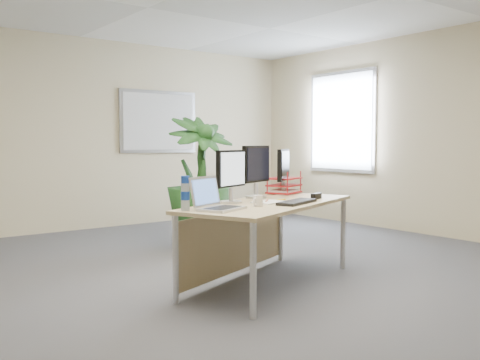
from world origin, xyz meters
TOP-DOWN VIEW (x-y plane):
  - floor at (0.00, 0.00)m, footprint 8.00×8.00m
  - back_wall at (0.00, 4.00)m, footprint 7.00×0.04m
  - whiteboard at (1.20, 3.97)m, footprint 1.30×0.04m
  - window at (3.47, 2.30)m, footprint 0.04×1.30m
  - desk at (0.15, 0.26)m, footprint 2.02×1.41m
  - floor_plant at (0.57, 1.87)m, footprint 0.86×0.86m
  - monitor_left at (-0.11, 0.32)m, footprint 0.39×0.18m
  - monitor_right at (0.32, 0.51)m, footprint 0.42×0.20m
  - monitor_dark at (0.75, 0.62)m, footprint 0.35×0.27m
  - laptop at (-0.47, 0.04)m, footprint 0.44×0.41m
  - keyboard at (0.31, -0.05)m, footprint 0.50×0.32m
  - coffee_mug at (-0.08, 0.01)m, footprint 0.12×0.08m
  - spiral_notebook at (0.16, 0.14)m, footprint 0.31×0.26m
  - orange_pen at (0.16, 0.17)m, footprint 0.11×0.10m
  - yellow_highlighter at (0.34, 0.19)m, footprint 0.12×0.04m
  - water_bottle at (-0.68, 0.13)m, footprint 0.07×0.07m
  - letter_tray at (0.81, 0.67)m, footprint 0.40×0.36m
  - stapler at (0.71, 0.11)m, footprint 0.17×0.10m

SIDE VIEW (x-z plane):
  - floor at x=0.00m, z-range 0.00..0.00m
  - desk at x=0.15m, z-range 0.21..0.92m
  - spiral_notebook at x=0.16m, z-range 0.72..0.73m
  - yellow_highlighter at x=0.34m, z-range 0.72..0.73m
  - keyboard at x=0.31m, z-range 0.72..0.74m
  - orange_pen at x=0.16m, z-range 0.73..0.74m
  - stapler at x=0.71m, z-range 0.72..0.77m
  - floor_plant at x=0.57m, z-range 0.00..1.50m
  - coffee_mug at x=-0.08m, z-range 0.72..0.81m
  - laptop at x=-0.47m, z-range 0.65..0.90m
  - letter_tray at x=0.81m, z-range 0.71..0.87m
  - water_bottle at x=-0.68m, z-range 0.71..0.97m
  - monitor_dark at x=0.75m, z-range 0.75..1.20m
  - monitor_left at x=-0.11m, z-range 0.75..1.20m
  - monitor_right at x=0.32m, z-range 0.75..1.24m
  - back_wall at x=0.00m, z-range 0.00..2.70m
  - whiteboard at x=1.20m, z-range 1.07..2.02m
  - window at x=3.47m, z-range 0.77..2.33m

